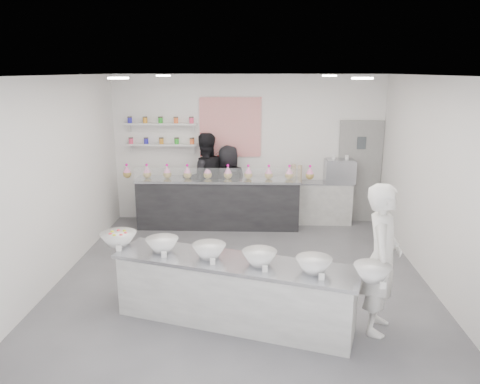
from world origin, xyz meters
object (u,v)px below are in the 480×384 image
at_px(back_bar, 218,203).
at_px(woman_prep, 382,259).
at_px(espresso_machine, 340,171).
at_px(prep_counter, 234,292).
at_px(staff_right, 229,185).
at_px(espresso_ledge, 323,203).
at_px(staff_left, 205,179).

xyz_separation_m(back_bar, woman_prep, (2.26, -3.76, 0.41)).
bearing_deg(espresso_machine, prep_counter, -115.62).
relative_size(espresso_machine, staff_right, 0.37).
bearing_deg(espresso_ledge, back_bar, -170.97).
bearing_deg(prep_counter, espresso_machine, 81.19).
relative_size(back_bar, staff_left, 1.73).
relative_size(prep_counter, staff_right, 1.86).
relative_size(back_bar, woman_prep, 1.76).
xyz_separation_m(prep_counter, woman_prep, (1.75, -0.10, 0.50)).
distance_m(espresso_machine, staff_right, 2.26).
relative_size(woman_prep, staff_right, 1.12).
height_order(prep_counter, espresso_ledge, espresso_ledge).
bearing_deg(woman_prep, espresso_machine, 16.14).
distance_m(espresso_ledge, staff_right, 1.96).
bearing_deg(staff_right, staff_left, -18.01).
bearing_deg(staff_right, prep_counter, 76.67).
distance_m(woman_prep, staff_left, 4.75).
relative_size(espresso_ledge, espresso_machine, 1.97).
bearing_deg(espresso_machine, espresso_ledge, 180.00).
bearing_deg(espresso_machine, staff_right, -177.78).
xyz_separation_m(prep_counter, staff_left, (-0.79, 3.91, 0.52)).
distance_m(prep_counter, espresso_ledge, 4.31).
bearing_deg(staff_left, espresso_machine, 164.12).
height_order(espresso_machine, staff_left, staff_left).
relative_size(prep_counter, espresso_machine, 5.07).
bearing_deg(woman_prep, espresso_ledge, 20.51).
relative_size(back_bar, espresso_machine, 5.42).
bearing_deg(back_bar, staff_right, 52.02).
bearing_deg(prep_counter, staff_right, 111.49).
bearing_deg(espresso_machine, staff_left, -178.17).
bearing_deg(woman_prep, prep_counter, 105.36).
relative_size(prep_counter, back_bar, 0.94).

